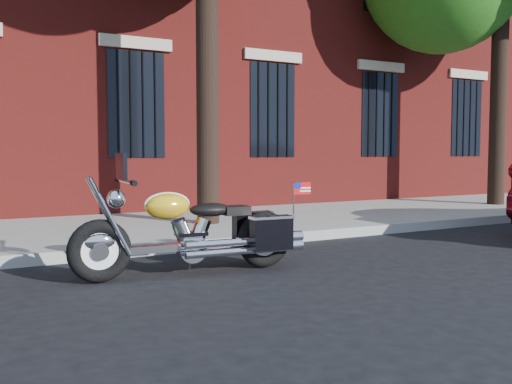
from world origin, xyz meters
TOP-DOWN VIEW (x-y plane):
  - ground at (0.00, 0.00)m, footprint 120.00×120.00m
  - curb at (0.00, 1.38)m, footprint 40.00×0.16m
  - sidewalk at (0.00, 3.26)m, footprint 40.00×3.60m
  - motorcycle at (-0.91, 0.01)m, footprint 2.54×0.82m

SIDE VIEW (x-z plane):
  - ground at x=0.00m, z-range 0.00..0.00m
  - curb at x=0.00m, z-range 0.00..0.15m
  - sidewalk at x=0.00m, z-range 0.00..0.15m
  - motorcycle at x=-0.91m, z-range -0.21..1.08m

